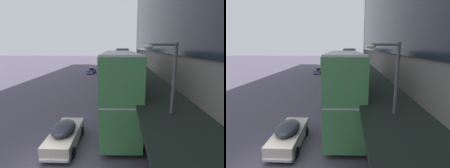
{
  "view_description": "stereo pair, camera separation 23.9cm",
  "coord_description": "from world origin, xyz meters",
  "views": [
    {
      "loc": [
        3.98,
        -7.81,
        6.39
      ],
      "look_at": [
        2.77,
        15.04,
        1.53
      ],
      "focal_mm": 28.0,
      "sensor_mm": 36.0,
      "label": 1
    },
    {
      "loc": [
        4.21,
        -7.8,
        6.39
      ],
      "look_at": [
        2.77,
        15.04,
        1.53
      ],
      "focal_mm": 28.0,
      "sensor_mm": 36.0,
      "label": 2
    }
  ],
  "objects": [
    {
      "name": "transit_bus_kerbside_far",
      "position": [
        3.83,
        6.62,
        3.23
      ],
      "size": [
        3.02,
        11.23,
        6.0
      ],
      "color": "#499451",
      "rests_on": "ground"
    },
    {
      "name": "sedan_oncoming_rear",
      "position": [
        0.29,
        41.75,
        0.75
      ],
      "size": [
        1.96,
        5.06,
        1.52
      ],
      "color": "navy",
      "rests_on": "ground"
    },
    {
      "name": "sedan_lead_mid",
      "position": [
        0.35,
        2.49,
        0.8
      ],
      "size": [
        1.88,
        4.51,
        1.64
      ],
      "color": "beige",
      "rests_on": "ground"
    },
    {
      "name": "street_lamp",
      "position": [
        6.17,
        0.04,
        3.93
      ],
      "size": [
        1.5,
        0.28,
        6.45
      ],
      "color": "#4C4C51",
      "rests_on": "sidewalk_kerb"
    },
    {
      "name": "transit_bus_kerbside_front",
      "position": [
        3.67,
        53.84,
        3.15
      ],
      "size": [
        2.93,
        10.86,
        5.84
      ],
      "color": "beige",
      "rests_on": "ground"
    },
    {
      "name": "sedan_trailing_near",
      "position": [
        0.32,
        30.03,
        0.81
      ],
      "size": [
        1.95,
        4.59,
        1.65
      ],
      "color": "#AE1E10",
      "rests_on": "ground"
    },
    {
      "name": "sedan_second_near",
      "position": [
        -3.37,
        34.84,
        0.75
      ],
      "size": [
        1.82,
        4.81,
        1.52
      ],
      "color": "navy",
      "rests_on": "ground"
    },
    {
      "name": "transit_bus_kerbside_rear",
      "position": [
        4.18,
        34.17,
        3.28
      ],
      "size": [
        2.95,
        9.55,
        6.08
      ],
      "color": "teal",
      "rests_on": "ground"
    },
    {
      "name": "pedestrian_at_kerb",
      "position": [
        7.02,
        8.38,
        1.18
      ],
      "size": [
        0.57,
        0.39,
        1.86
      ],
      "color": "black",
      "rests_on": "sidewalk_kerb"
    }
  ]
}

